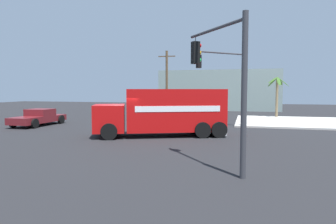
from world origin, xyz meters
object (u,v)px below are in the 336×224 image
utility_pole (167,81)px  palm_tree_far (277,90)px  traffic_light_secondary (224,72)px  delivery_truck (165,112)px  traffic_light_primary (230,76)px  pickup_maroon (39,117)px

utility_pole → palm_tree_far: bearing=-14.5°
traffic_light_secondary → palm_tree_far: bearing=80.1°
delivery_truck → palm_tree_far: 17.16m
traffic_light_primary → pickup_maroon: (-15.63, -2.28, -3.33)m
delivery_truck → pickup_maroon: 12.20m
traffic_light_secondary → pickup_maroon: traffic_light_secondary is taller
traffic_light_secondary → utility_pole: size_ratio=0.70×
traffic_light_primary → palm_tree_far: traffic_light_primary is taller
traffic_light_secondary → pickup_maroon: 19.39m
traffic_light_primary → palm_tree_far: bearing=65.9°
palm_tree_far → pickup_maroon: bearing=-148.8°
traffic_light_secondary → palm_tree_far: size_ratio=1.31×
utility_pole → pickup_maroon: bearing=-114.5°
traffic_light_secondary → delivery_truck: bearing=119.7°
utility_pole → traffic_light_secondary: bearing=-70.7°
pickup_maroon → traffic_light_secondary: bearing=-32.8°
traffic_light_primary → utility_pole: size_ratio=0.74×
delivery_truck → traffic_light_secondary: (4.28, -7.52, 2.07)m
delivery_truck → traffic_light_secondary: 8.90m
delivery_truck → utility_pole: bearing=104.6°
traffic_light_primary → traffic_light_secondary: 12.68m
traffic_light_secondary → pickup_maroon: bearing=147.2°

